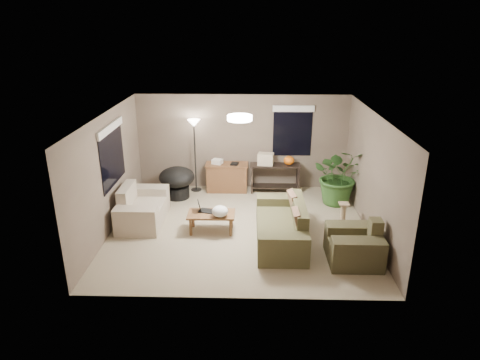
{
  "coord_description": "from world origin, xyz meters",
  "views": [
    {
      "loc": [
        0.23,
        -8.35,
        4.26
      ],
      "look_at": [
        0.0,
        0.2,
        1.05
      ],
      "focal_mm": 32.0,
      "sensor_mm": 36.0,
      "label": 1
    }
  ],
  "objects_px": {
    "main_sofa": "(283,227)",
    "floor_lamp": "(194,132)",
    "desk": "(227,177)",
    "console_table": "(275,176)",
    "houseplant": "(339,181)",
    "coffee_table": "(211,216)",
    "cat_scratching_post": "(343,215)",
    "papasan_chair": "(177,180)",
    "armchair": "(355,246)",
    "loveseat": "(142,209)"
  },
  "relations": [
    {
      "from": "loveseat",
      "to": "coffee_table",
      "type": "relative_size",
      "value": 1.6
    },
    {
      "from": "loveseat",
      "to": "main_sofa",
      "type": "bearing_deg",
      "value": -14.44
    },
    {
      "from": "loveseat",
      "to": "houseplant",
      "type": "height_order",
      "value": "houseplant"
    },
    {
      "from": "console_table",
      "to": "cat_scratching_post",
      "type": "height_order",
      "value": "console_table"
    },
    {
      "from": "floor_lamp",
      "to": "coffee_table",
      "type": "bearing_deg",
      "value": -75.25
    },
    {
      "from": "coffee_table",
      "to": "houseplant",
      "type": "height_order",
      "value": "houseplant"
    },
    {
      "from": "floor_lamp",
      "to": "cat_scratching_post",
      "type": "bearing_deg",
      "value": -28.88
    },
    {
      "from": "desk",
      "to": "papasan_chair",
      "type": "distance_m",
      "value": 1.34
    },
    {
      "from": "papasan_chair",
      "to": "floor_lamp",
      "type": "xyz_separation_m",
      "value": [
        0.41,
        0.5,
        1.13
      ]
    },
    {
      "from": "coffee_table",
      "to": "cat_scratching_post",
      "type": "bearing_deg",
      "value": 8.33
    },
    {
      "from": "main_sofa",
      "to": "coffee_table",
      "type": "bearing_deg",
      "value": 166.43
    },
    {
      "from": "desk",
      "to": "papasan_chair",
      "type": "bearing_deg",
      "value": -158.33
    },
    {
      "from": "armchair",
      "to": "cat_scratching_post",
      "type": "xyz_separation_m",
      "value": [
        0.09,
        1.54,
        -0.08
      ]
    },
    {
      "from": "main_sofa",
      "to": "armchair",
      "type": "distance_m",
      "value": 1.5
    },
    {
      "from": "papasan_chair",
      "to": "coffee_table",
      "type": "bearing_deg",
      "value": -60.83
    },
    {
      "from": "main_sofa",
      "to": "floor_lamp",
      "type": "distance_m",
      "value": 3.68
    },
    {
      "from": "main_sofa",
      "to": "coffee_table",
      "type": "height_order",
      "value": "main_sofa"
    },
    {
      "from": "armchair",
      "to": "desk",
      "type": "relative_size",
      "value": 0.91
    },
    {
      "from": "console_table",
      "to": "floor_lamp",
      "type": "distance_m",
      "value": 2.38
    },
    {
      "from": "cat_scratching_post",
      "to": "houseplant",
      "type": "bearing_deg",
      "value": 84.57
    },
    {
      "from": "main_sofa",
      "to": "console_table",
      "type": "distance_m",
      "value": 2.67
    },
    {
      "from": "coffee_table",
      "to": "papasan_chair",
      "type": "xyz_separation_m",
      "value": [
        -1.03,
        1.85,
        0.11
      ]
    },
    {
      "from": "desk",
      "to": "papasan_chair",
      "type": "height_order",
      "value": "papasan_chair"
    },
    {
      "from": "loveseat",
      "to": "console_table",
      "type": "bearing_deg",
      "value": 31.41
    },
    {
      "from": "console_table",
      "to": "main_sofa",
      "type": "bearing_deg",
      "value": -89.37
    },
    {
      "from": "armchair",
      "to": "coffee_table",
      "type": "distance_m",
      "value": 3.0
    },
    {
      "from": "armchair",
      "to": "houseplant",
      "type": "bearing_deg",
      "value": 85.65
    },
    {
      "from": "armchair",
      "to": "console_table",
      "type": "relative_size",
      "value": 0.77
    },
    {
      "from": "main_sofa",
      "to": "houseplant",
      "type": "distance_m",
      "value": 2.48
    },
    {
      "from": "loveseat",
      "to": "coffee_table",
      "type": "distance_m",
      "value": 1.66
    },
    {
      "from": "papasan_chair",
      "to": "armchair",
      "type": "bearing_deg",
      "value": -37.81
    },
    {
      "from": "desk",
      "to": "floor_lamp",
      "type": "bearing_deg",
      "value": 179.16
    },
    {
      "from": "coffee_table",
      "to": "desk",
      "type": "xyz_separation_m",
      "value": [
        0.21,
        2.34,
        0.02
      ]
    },
    {
      "from": "console_table",
      "to": "houseplant",
      "type": "relative_size",
      "value": 0.89
    },
    {
      "from": "console_table",
      "to": "loveseat",
      "type": "bearing_deg",
      "value": -148.59
    },
    {
      "from": "desk",
      "to": "cat_scratching_post",
      "type": "relative_size",
      "value": 2.2
    },
    {
      "from": "console_table",
      "to": "papasan_chair",
      "type": "relative_size",
      "value": 1.14
    },
    {
      "from": "main_sofa",
      "to": "floor_lamp",
      "type": "relative_size",
      "value": 1.15
    },
    {
      "from": "loveseat",
      "to": "desk",
      "type": "xyz_separation_m",
      "value": [
        1.81,
        1.9,
        0.08
      ]
    },
    {
      "from": "main_sofa",
      "to": "floor_lamp",
      "type": "height_order",
      "value": "floor_lamp"
    },
    {
      "from": "armchair",
      "to": "console_table",
      "type": "bearing_deg",
      "value": 111.17
    },
    {
      "from": "main_sofa",
      "to": "loveseat",
      "type": "relative_size",
      "value": 1.37
    },
    {
      "from": "main_sofa",
      "to": "cat_scratching_post",
      "type": "distance_m",
      "value": 1.6
    },
    {
      "from": "main_sofa",
      "to": "houseplant",
      "type": "height_order",
      "value": "houseplant"
    },
    {
      "from": "houseplant",
      "to": "armchair",
      "type": "bearing_deg",
      "value": -94.35
    },
    {
      "from": "armchair",
      "to": "cat_scratching_post",
      "type": "distance_m",
      "value": 1.54
    },
    {
      "from": "console_table",
      "to": "floor_lamp",
      "type": "bearing_deg",
      "value": 178.7
    },
    {
      "from": "houseplant",
      "to": "coffee_table",
      "type": "bearing_deg",
      "value": -151.95
    },
    {
      "from": "loveseat",
      "to": "desk",
      "type": "distance_m",
      "value": 2.63
    },
    {
      "from": "houseplant",
      "to": "loveseat",
      "type": "bearing_deg",
      "value": -165.84
    }
  ]
}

